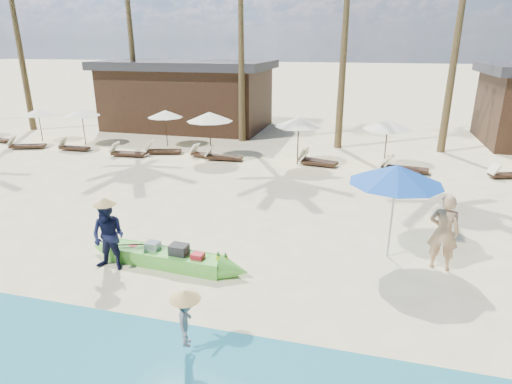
# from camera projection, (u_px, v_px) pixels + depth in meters

# --- Properties ---
(ground) EXTENTS (240.00, 240.00, 0.00)m
(ground) POSITION_uv_depth(u_px,v_px,m) (211.00, 264.00, 11.04)
(ground) COLOR #FFF2BC
(ground) RESTS_ON ground
(green_canoe) EXTENTS (4.98, 0.85, 0.63)m
(green_canoe) POSITION_uv_depth(u_px,v_px,m) (166.00, 258.00, 10.91)
(green_canoe) COLOR #58C63C
(green_canoe) RESTS_ON ground
(tourist) EXTENTS (0.78, 0.58, 1.98)m
(tourist) POSITION_uv_depth(u_px,v_px,m) (444.00, 232.00, 10.52)
(tourist) COLOR tan
(tourist) RESTS_ON ground
(vendor_green) EXTENTS (0.87, 0.68, 1.78)m
(vendor_green) POSITION_uv_depth(u_px,v_px,m) (109.00, 236.00, 10.53)
(vendor_green) COLOR #15193B
(vendor_green) RESTS_ON ground
(vendor_yellow) EXTENTS (0.55, 0.74, 1.02)m
(vendor_yellow) POSITION_uv_depth(u_px,v_px,m) (186.00, 321.00, 7.66)
(vendor_yellow) COLOR gray
(vendor_yellow) RESTS_ON ground
(blue_umbrella) EXTENTS (2.35, 2.35, 2.53)m
(blue_umbrella) POSITION_uv_depth(u_px,v_px,m) (396.00, 174.00, 10.68)
(blue_umbrella) COLOR #99999E
(blue_umbrella) RESTS_ON ground
(resort_parasol_2) EXTENTS (1.81, 1.81, 1.86)m
(resort_parasol_2) POSITION_uv_depth(u_px,v_px,m) (38.00, 112.00, 24.20)
(resort_parasol_2) COLOR #351F15
(resort_parasol_2) RESTS_ON ground
(lounger_2_left) EXTENTS (1.95, 1.15, 0.63)m
(lounger_2_left) POSITION_uv_depth(u_px,v_px,m) (25.00, 145.00, 22.92)
(lounger_2_left) COLOR #351F15
(lounger_2_left) RESTS_ON ground
(resort_parasol_3) EXTENTS (1.94, 1.94, 2.00)m
(resort_parasol_3) POSITION_uv_depth(u_px,v_px,m) (81.00, 112.00, 23.31)
(resort_parasol_3) COLOR #351F15
(resort_parasol_3) RESTS_ON ground
(lounger_3_left) EXTENTS (1.67, 0.54, 0.57)m
(lounger_3_left) POSITION_uv_depth(u_px,v_px,m) (72.00, 147.00, 22.58)
(lounger_3_left) COLOR #351F15
(lounger_3_left) RESTS_ON ground
(lounger_3_right) EXTENTS (1.85, 0.68, 0.62)m
(lounger_3_right) POSITION_uv_depth(u_px,v_px,m) (126.00, 152.00, 21.40)
(lounger_3_right) COLOR #351F15
(lounger_3_right) RESTS_ON ground
(resort_parasol_4) EXTENTS (1.90, 1.90, 1.96)m
(resort_parasol_4) POSITION_uv_depth(u_px,v_px,m) (165.00, 114.00, 23.03)
(resort_parasol_4) COLOR #351F15
(resort_parasol_4) RESTS_ON ground
(lounger_4_left) EXTENTS (1.87, 0.99, 0.61)m
(lounger_4_left) POSITION_uv_depth(u_px,v_px,m) (162.00, 150.00, 21.85)
(lounger_4_left) COLOR #351F15
(lounger_4_left) RESTS_ON ground
(lounger_4_right) EXTENTS (1.75, 0.89, 0.57)m
(lounger_4_right) POSITION_uv_depth(u_px,v_px,m) (204.00, 154.00, 21.16)
(lounger_4_right) COLOR #351F15
(lounger_4_right) RESTS_ON ground
(resort_parasol_5) EXTENTS (2.21, 2.21, 2.28)m
(resort_parasol_5) POSITION_uv_depth(u_px,v_px,m) (210.00, 117.00, 20.40)
(resort_parasol_5) COLOR #351F15
(resort_parasol_5) RESTS_ON ground
(lounger_5_left) EXTENTS (1.86, 0.70, 0.62)m
(lounger_5_left) POSITION_uv_depth(u_px,v_px,m) (222.00, 156.00, 20.67)
(lounger_5_left) COLOR #351F15
(lounger_5_left) RESTS_ON ground
(resort_parasol_6) EXTENTS (2.15, 2.15, 2.21)m
(resort_parasol_6) POSITION_uv_depth(u_px,v_px,m) (299.00, 122.00, 19.43)
(resort_parasol_6) COLOR #351F15
(resort_parasol_6) RESTS_ON ground
(lounger_6_left) EXTENTS (1.67, 0.71, 0.55)m
(lounger_6_left) POSITION_uv_depth(u_px,v_px,m) (316.00, 162.00, 19.77)
(lounger_6_left) COLOR #351F15
(lounger_6_left) RESTS_ON ground
(lounger_6_right) EXTENTS (1.96, 1.14, 0.64)m
(lounger_6_right) POSITION_uv_depth(u_px,v_px,m) (315.00, 160.00, 19.99)
(lounger_6_right) COLOR #351F15
(lounger_6_right) RESTS_ON ground
(resort_parasol_7) EXTENTS (2.16, 2.16, 2.23)m
(resort_parasol_7) POSITION_uv_depth(u_px,v_px,m) (388.00, 125.00, 18.69)
(resort_parasol_7) COLOR #351F15
(resort_parasol_7) RESTS_ON ground
(lounger_7_left) EXTENTS (1.81, 0.80, 0.60)m
(lounger_7_left) POSITION_uv_depth(u_px,v_px,m) (398.00, 168.00, 18.79)
(lounger_7_left) COLOR #351F15
(lounger_7_left) RESTS_ON ground
(lounger_7_right) EXTENTS (1.93, 0.79, 0.64)m
(lounger_7_right) POSITION_uv_depth(u_px,v_px,m) (404.00, 167.00, 18.79)
(lounger_7_right) COLOR #351F15
(lounger_7_right) RESTS_ON ground
(lounger_8_left) EXTENTS (1.71, 1.00, 0.56)m
(lounger_8_left) POSITION_uv_depth(u_px,v_px,m) (506.00, 174.00, 17.96)
(lounger_8_left) COLOR #351F15
(lounger_8_left) RESTS_ON ground
(pavilion_west) EXTENTS (10.80, 6.60, 4.30)m
(pavilion_west) POSITION_uv_depth(u_px,v_px,m) (188.00, 94.00, 28.20)
(pavilion_west) COLOR #351F15
(pavilion_west) RESTS_ON ground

